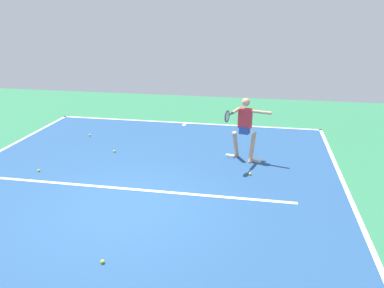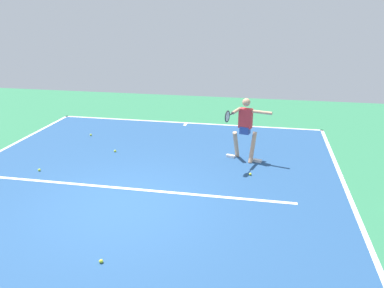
{
  "view_description": "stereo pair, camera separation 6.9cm",
  "coord_description": "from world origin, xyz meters",
  "px_view_note": "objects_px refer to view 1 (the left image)",
  "views": [
    {
      "loc": [
        -2.67,
        6.74,
        3.85
      ],
      "look_at": [
        -1.13,
        -1.54,
        0.9
      ],
      "focal_mm": 36.11,
      "sensor_mm": 36.0,
      "label": 1
    },
    {
      "loc": [
        -2.74,
        6.73,
        3.85
      ],
      "look_at": [
        -1.13,
        -1.54,
        0.9
      ],
      "focal_mm": 36.11,
      "sensor_mm": 36.0,
      "label": 2
    }
  ],
  "objects_px": {
    "tennis_ball_near_player": "(39,170)",
    "tennis_ball_far_corner": "(250,174)",
    "tennis_ball_by_baseline": "(103,262)",
    "tennis_ball_near_service_line": "(90,135)",
    "tennis_player": "(245,126)",
    "tennis_ball_centre_court": "(114,151)"
  },
  "relations": [
    {
      "from": "tennis_ball_centre_court",
      "to": "tennis_ball_near_service_line",
      "type": "height_order",
      "value": "same"
    },
    {
      "from": "tennis_ball_near_player",
      "to": "tennis_ball_near_service_line",
      "type": "relative_size",
      "value": 1.0
    },
    {
      "from": "tennis_ball_centre_court",
      "to": "tennis_ball_by_baseline",
      "type": "xyz_separation_m",
      "value": [
        -1.7,
        4.85,
        0.0
      ]
    },
    {
      "from": "tennis_ball_by_baseline",
      "to": "tennis_ball_near_service_line",
      "type": "relative_size",
      "value": 1.0
    },
    {
      "from": "tennis_ball_far_corner",
      "to": "tennis_ball_near_service_line",
      "type": "height_order",
      "value": "same"
    },
    {
      "from": "tennis_player",
      "to": "tennis_ball_near_player",
      "type": "bearing_deg",
      "value": 34.94
    },
    {
      "from": "tennis_ball_near_player",
      "to": "tennis_ball_far_corner",
      "type": "height_order",
      "value": "same"
    },
    {
      "from": "tennis_ball_near_player",
      "to": "tennis_ball_near_service_line",
      "type": "height_order",
      "value": "same"
    },
    {
      "from": "tennis_player",
      "to": "tennis_ball_near_player",
      "type": "relative_size",
      "value": 25.91
    },
    {
      "from": "tennis_ball_near_player",
      "to": "tennis_ball_by_baseline",
      "type": "relative_size",
      "value": 1.0
    },
    {
      "from": "tennis_ball_near_service_line",
      "to": "tennis_player",
      "type": "bearing_deg",
      "value": 166.64
    },
    {
      "from": "tennis_ball_centre_court",
      "to": "tennis_ball_near_player",
      "type": "bearing_deg",
      "value": 50.91
    },
    {
      "from": "tennis_player",
      "to": "tennis_ball_near_player",
      "type": "distance_m",
      "value": 5.36
    },
    {
      "from": "tennis_ball_centre_court",
      "to": "tennis_ball_by_baseline",
      "type": "bearing_deg",
      "value": 109.26
    },
    {
      "from": "tennis_ball_centre_court",
      "to": "tennis_ball_by_baseline",
      "type": "height_order",
      "value": "same"
    },
    {
      "from": "tennis_ball_by_baseline",
      "to": "tennis_ball_near_service_line",
      "type": "distance_m",
      "value": 6.82
    },
    {
      "from": "tennis_ball_by_baseline",
      "to": "tennis_ball_near_service_line",
      "type": "bearing_deg",
      "value": -63.69
    },
    {
      "from": "tennis_ball_near_player",
      "to": "tennis_ball_far_corner",
      "type": "relative_size",
      "value": 1.0
    },
    {
      "from": "tennis_player",
      "to": "tennis_ball_by_baseline",
      "type": "bearing_deg",
      "value": 84.2
    },
    {
      "from": "tennis_ball_far_corner",
      "to": "tennis_ball_by_baseline",
      "type": "bearing_deg",
      "value": 61.21
    },
    {
      "from": "tennis_ball_far_corner",
      "to": "tennis_ball_near_player",
      "type": "bearing_deg",
      "value": 8.29
    },
    {
      "from": "tennis_ball_far_corner",
      "to": "tennis_ball_centre_court",
      "type": "xyz_separation_m",
      "value": [
        3.87,
        -0.9,
        0.0
      ]
    }
  ]
}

